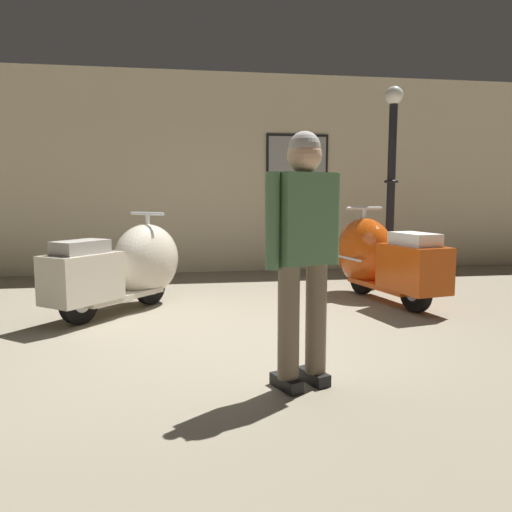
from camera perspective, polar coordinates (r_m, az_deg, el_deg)
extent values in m
plane|color=gray|center=(4.49, -3.84, -9.26)|extent=(60.00, 60.00, 0.00)
cube|color=beige|center=(8.23, -6.35, 9.36)|extent=(18.00, 0.20, 3.20)
cube|color=black|center=(8.33, 4.73, 8.46)|extent=(1.04, 0.03, 1.56)
cube|color=#9E9E9E|center=(8.32, 4.76, 8.46)|extent=(0.96, 0.01, 1.48)
cylinder|color=black|center=(5.87, -12.03, -3.37)|extent=(0.34, 0.39, 0.43)
cylinder|color=silver|center=(5.87, -12.03, -3.37)|extent=(0.20, 0.22, 0.19)
cylinder|color=black|center=(5.16, -19.63, -5.03)|extent=(0.34, 0.39, 0.43)
cylinder|color=silver|center=(5.16, -19.63, -5.03)|extent=(0.20, 0.22, 0.19)
cube|color=beige|center=(5.51, -15.57, -4.37)|extent=(0.94, 1.04, 0.05)
ellipsoid|color=beige|center=(5.78, -12.46, -0.45)|extent=(1.00, 1.06, 0.82)
cube|color=beige|center=(5.15, -19.37, -2.37)|extent=(0.79, 0.84, 0.47)
cube|color=gray|center=(5.11, -19.51, 0.97)|extent=(0.56, 0.59, 0.13)
sphere|color=silver|center=(5.98, -10.57, 2.01)|extent=(0.16, 0.16, 0.16)
cylinder|color=silver|center=(5.77, -12.34, 3.29)|extent=(0.05, 0.05, 0.30)
cylinder|color=silver|center=(5.76, -12.38, 4.78)|extent=(0.39, 0.32, 0.03)
cube|color=silver|center=(5.97, -14.40, -0.79)|extent=(0.46, 0.57, 0.03)
cylinder|color=black|center=(6.49, 12.03, -2.30)|extent=(0.18, 0.46, 0.45)
cylinder|color=silver|center=(6.49, 12.03, -2.30)|extent=(0.15, 0.22, 0.20)
cylinder|color=black|center=(5.63, 17.84, -3.89)|extent=(0.18, 0.46, 0.45)
cylinder|color=silver|center=(5.63, 17.84, -3.89)|extent=(0.15, 0.22, 0.20)
cube|color=#C6470F|center=(6.05, 14.72, -3.25)|extent=(0.61, 1.13, 0.06)
ellipsoid|color=#C6470F|center=(6.40, 12.37, 0.46)|extent=(0.76, 1.04, 0.85)
cube|color=#C6470F|center=(5.62, 17.65, -1.34)|extent=(0.59, 0.84, 0.49)
cube|color=silver|center=(5.59, 17.77, 1.85)|extent=(0.42, 0.59, 0.13)
sphere|color=silver|center=(6.64, 10.96, 2.76)|extent=(0.17, 0.17, 0.17)
cylinder|color=silver|center=(6.39, 12.30, 3.98)|extent=(0.05, 0.05, 0.31)
cylinder|color=silver|center=(6.39, 12.34, 5.39)|extent=(0.49, 0.13, 0.04)
cube|color=silver|center=(6.26, 10.14, -0.15)|extent=(0.16, 0.74, 0.03)
cylinder|color=black|center=(7.19, 14.92, -2.57)|extent=(0.28, 0.28, 0.18)
cylinder|color=black|center=(7.10, 15.23, 7.32)|extent=(0.11, 0.11, 2.29)
torus|color=black|center=(7.10, 15.26, 8.25)|extent=(0.19, 0.19, 0.04)
sphere|color=white|center=(7.22, 15.57, 17.33)|extent=(0.24, 0.24, 0.24)
cube|color=black|center=(3.46, 6.60, -13.58)|extent=(0.19, 0.28, 0.08)
cylinder|color=#72604C|center=(3.32, 6.92, -6.41)|extent=(0.14, 0.14, 0.82)
cube|color=black|center=(3.34, 3.50, -14.32)|extent=(0.19, 0.28, 0.08)
cylinder|color=#72604C|center=(3.19, 3.76, -6.90)|extent=(0.14, 0.14, 0.82)
cube|color=#4C724C|center=(3.16, 5.50, 4.29)|extent=(0.43, 0.32, 0.58)
cylinder|color=#4C724C|center=(3.31, 8.79, 4.18)|extent=(0.09, 0.09, 0.60)
cylinder|color=#4C724C|center=(3.03, 1.90, 4.01)|extent=(0.09, 0.09, 0.60)
sphere|color=tan|center=(3.17, 5.58, 11.40)|extent=(0.22, 0.22, 0.22)
sphere|color=gray|center=(3.18, 5.59, 12.29)|extent=(0.20, 0.20, 0.20)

